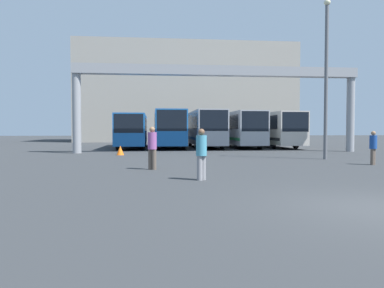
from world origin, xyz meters
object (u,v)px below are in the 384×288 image
object	(u,v)px
traffic_cone	(120,150)
bus_slot_3	(240,127)
bus_slot_0	(132,129)
pedestrian_near_right	(201,153)
pedestrian_mid_left	(373,147)
lamp_post	(326,73)
pedestrian_far_center	(152,147)
bus_slot_2	(205,127)
bus_slot_4	(273,128)
bus_slot_1	(169,127)

from	to	relation	value
traffic_cone	bus_slot_3	bearing A→B (deg)	43.16
bus_slot_0	bus_slot_3	bearing A→B (deg)	-2.09
pedestrian_near_right	pedestrian_mid_left	bearing A→B (deg)	-11.31
traffic_cone	lamp_post	xyz separation A→B (m)	(11.81, -4.75, 4.52)
pedestrian_far_center	pedestrian_near_right	bearing A→B (deg)	-32.30
bus_slot_2	traffic_cone	bearing A→B (deg)	-125.74
bus_slot_2	bus_slot_4	world-z (taller)	bus_slot_2
bus_slot_2	bus_slot_4	size ratio (longest dim) A/B	0.90
pedestrian_far_center	pedestrian_mid_left	bearing A→B (deg)	38.22
bus_slot_3	pedestrian_near_right	bearing A→B (deg)	-106.46
bus_slot_1	bus_slot_3	xyz separation A→B (m)	(6.71, -0.34, -0.04)
bus_slot_1	bus_slot_4	bearing A→B (deg)	1.63
bus_slot_3	lamp_post	world-z (taller)	lamp_post
bus_slot_3	pedestrian_far_center	size ratio (longest dim) A/B	5.86
bus_slot_2	pedestrian_near_right	distance (m)	22.65
bus_slot_0	bus_slot_3	xyz separation A→B (m)	(10.06, -0.37, 0.15)
pedestrian_mid_left	pedestrian_far_center	bearing A→B (deg)	-33.03
bus_slot_1	pedestrian_far_center	bearing A→B (deg)	-94.52
pedestrian_mid_left	traffic_cone	world-z (taller)	pedestrian_mid_left
bus_slot_4	pedestrian_near_right	bearing A→B (deg)	-113.43
bus_slot_3	bus_slot_4	world-z (taller)	bus_slot_3
bus_slot_2	pedestrian_near_right	size ratio (longest dim) A/B	6.18
pedestrian_far_center	lamp_post	world-z (taller)	lamp_post
pedestrian_far_center	lamp_post	bearing A→B (deg)	57.49
pedestrian_far_center	lamp_post	distance (m)	11.38
lamp_post	bus_slot_0	bearing A→B (deg)	127.93
bus_slot_1	lamp_post	size ratio (longest dim) A/B	1.25
bus_slot_4	bus_slot_1	bearing A→B (deg)	-178.37
pedestrian_far_center	bus_slot_3	bearing A→B (deg)	99.16
bus_slot_1	bus_slot_2	size ratio (longest dim) A/B	1.06
pedestrian_far_center	bus_slot_4	bearing A→B (deg)	92.01
bus_slot_0	pedestrian_near_right	size ratio (longest dim) A/B	6.61
bus_slot_4	lamp_post	world-z (taller)	lamp_post
bus_slot_0	lamp_post	size ratio (longest dim) A/B	1.26
bus_slot_4	pedestrian_mid_left	size ratio (longest dim) A/B	7.31
bus_slot_2	pedestrian_near_right	bearing A→B (deg)	-98.29
bus_slot_1	traffic_cone	bearing A→B (deg)	-109.88
pedestrian_mid_left	lamp_post	size ratio (longest dim) A/B	0.18
pedestrian_far_center	pedestrian_mid_left	size ratio (longest dim) A/B	1.11
bus_slot_2	pedestrian_far_center	size ratio (longest dim) A/B	5.87
bus_slot_3	bus_slot_0	bearing A→B (deg)	177.91
pedestrian_near_right	lamp_post	bearing A→B (deg)	6.23
bus_slot_2	bus_slot_3	bearing A→B (deg)	-0.11
pedestrian_near_right	traffic_cone	size ratio (longest dim) A/B	2.75
bus_slot_2	bus_slot_3	xyz separation A→B (m)	(3.35, -0.01, -0.04)
bus_slot_4	pedestrian_mid_left	world-z (taller)	bus_slot_4
bus_slot_3	pedestrian_near_right	world-z (taller)	bus_slot_3
bus_slot_1	bus_slot_4	world-z (taller)	bus_slot_1
bus_slot_1	pedestrian_far_center	size ratio (longest dim) A/B	6.24
traffic_cone	pedestrian_mid_left	bearing A→B (deg)	-33.33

